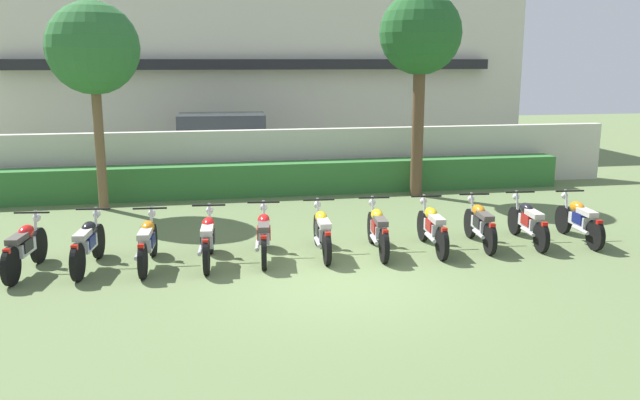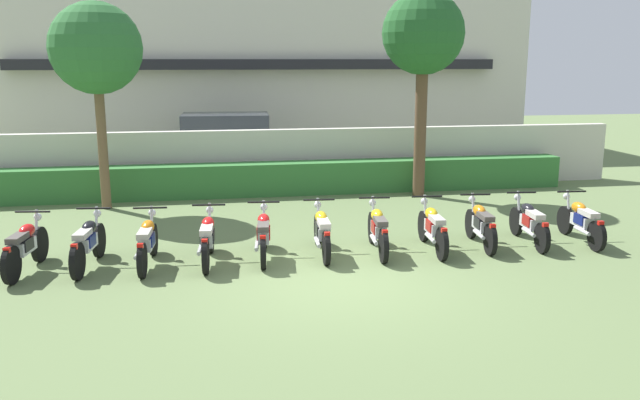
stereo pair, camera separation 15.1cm
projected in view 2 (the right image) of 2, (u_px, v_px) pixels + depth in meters
ground at (339, 281)px, 10.76m from camera, size 60.00×60.00×0.00m
building at (254, 68)px, 26.41m from camera, size 20.53×6.50×6.48m
compound_wall at (281, 160)px, 18.23m from camera, size 19.51×0.30×1.68m
hedge_row at (285, 178)px, 17.64m from camera, size 15.61×0.70×0.86m
parked_car at (231, 144)px, 20.90m from camera, size 4.60×2.28×1.89m
tree_near_inspector at (96, 50)px, 15.24m from camera, size 2.14×2.14×4.89m
tree_far_side at (423, 36)px, 16.70m from camera, size 2.11×2.11×5.28m
motorcycle_in_row_0 at (25, 246)px, 11.11m from camera, size 0.60×1.85×0.98m
motorcycle_in_row_1 at (88, 243)px, 11.35m from camera, size 0.60×1.92×0.97m
motorcycle_in_row_2 at (147, 241)px, 11.46m from camera, size 0.60×1.91×0.95m
motorcycle_in_row_3 at (208, 238)px, 11.64m from camera, size 0.60×1.90×0.97m
motorcycle_in_row_4 at (264, 234)px, 11.91m from camera, size 0.60×1.90×0.96m
motorcycle_in_row_5 at (322, 231)px, 12.14m from camera, size 0.60×1.89×0.96m
motorcycle_in_row_6 at (378, 229)px, 12.26m from camera, size 0.60×1.93×0.97m
motorcycle_in_row_7 at (433, 227)px, 12.41m from camera, size 0.60×1.92×0.96m
motorcycle_in_row_8 at (481, 224)px, 12.68m from camera, size 0.60×1.80×0.95m
motorcycle_in_row_9 at (529, 222)px, 12.86m from camera, size 0.60×1.90×0.95m
motorcycle_in_row_10 at (581, 221)px, 12.96m from camera, size 0.60×1.87×0.95m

